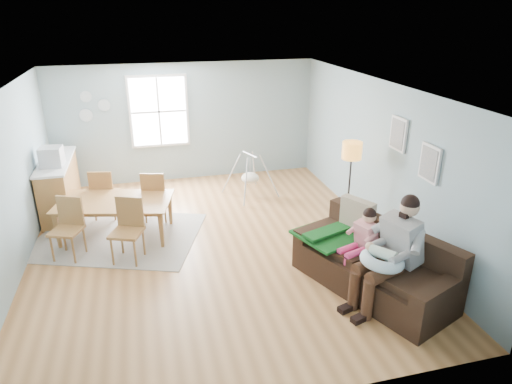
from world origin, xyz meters
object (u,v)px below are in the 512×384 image
object	(u,v)px
chair_sw	(68,223)
toddler	(362,235)
sofa	(375,268)
floor_lamp	(351,158)
dining_table	(116,219)
chair_ne	(155,193)
father	(392,249)
monitor	(51,157)
chair_se	(128,225)
baby_swing	(250,177)
chair_nw	(104,191)
counter	(59,185)
storage_cube	(406,265)

from	to	relation	value
chair_sw	toddler	bearing A→B (deg)	-24.70
sofa	floor_lamp	size ratio (longest dim) A/B	1.51
dining_table	chair_ne	bearing A→B (deg)	47.01
father	monitor	world-z (taller)	father
sofa	chair_se	world-z (taller)	chair_se
floor_lamp	chair_sw	distance (m)	4.86
floor_lamp	dining_table	world-z (taller)	floor_lamp
chair_ne	baby_swing	bearing A→B (deg)	21.43
chair_nw	counter	size ratio (longest dim) A/B	0.53
floor_lamp	chair_nw	xyz separation A→B (m)	(-4.30, 1.60, -0.81)
chair_nw	chair_ne	world-z (taller)	chair_ne
storage_cube	baby_swing	distance (m)	4.07
chair_ne	monitor	bearing A→B (deg)	161.14
chair_nw	floor_lamp	bearing A→B (deg)	-20.41
chair_ne	counter	bearing A→B (deg)	151.68
monitor	chair_sw	bearing A→B (deg)	-76.39
father	chair_ne	size ratio (longest dim) A/B	1.54
toddler	chair_nw	bearing A→B (deg)	139.14
father	dining_table	size ratio (longest dim) A/B	0.80
chair_nw	chair_ne	distance (m)	1.00
father	sofa	bearing A→B (deg)	89.17
sofa	chair_se	xyz separation A→B (m)	(-3.45, 1.77, 0.26)
father	monitor	distance (m)	6.26
father	chair_se	bearing A→B (deg)	148.18
chair_sw	monitor	size ratio (longest dim) A/B	2.42
toddler	floor_lamp	xyz separation A→B (m)	(0.56, 1.64, 0.59)
toddler	chair_sw	world-z (taller)	toddler
sofa	chair_nw	size ratio (longest dim) A/B	2.51
chair_sw	counter	bearing A→B (deg)	101.53
floor_lamp	toddler	bearing A→B (deg)	-108.74
father	chair_sw	distance (m)	5.04
chair_se	father	bearing A→B (deg)	-31.82
storage_cube	floor_lamp	bearing A→B (deg)	96.04
dining_table	counter	world-z (taller)	counter
storage_cube	chair_nw	world-z (taller)	chair_nw
storage_cube	monitor	world-z (taller)	monitor
chair_nw	chair_se	bearing A→B (deg)	-74.22
sofa	counter	bearing A→B (deg)	139.80
storage_cube	sofa	bearing A→B (deg)	-170.90
toddler	chair_sw	bearing A→B (deg)	155.30
sofa	baby_swing	xyz separation A→B (m)	(-0.92, 3.87, 0.09)
dining_table	father	bearing A→B (deg)	-25.05
storage_cube	counter	xyz separation A→B (m)	(-5.36, 3.95, 0.31)
chair_sw	counter	size ratio (longest dim) A/B	0.52
dining_table	monitor	size ratio (longest dim) A/B	4.69
chair_se	baby_swing	distance (m)	3.28
counter	chair_ne	bearing A→B (deg)	-28.32
chair_sw	monitor	xyz separation A→B (m)	(-0.38, 1.57, 0.68)
baby_swing	dining_table	bearing A→B (deg)	-155.23
storage_cube	dining_table	xyz separation A→B (m)	(-4.26, 2.50, 0.11)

